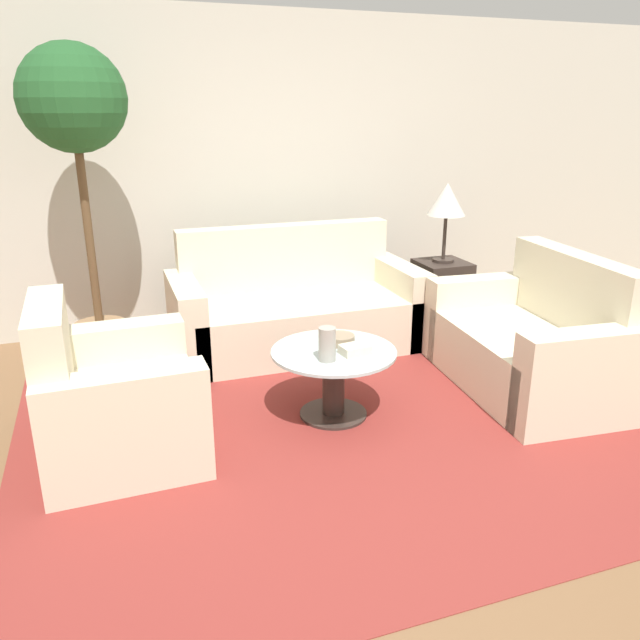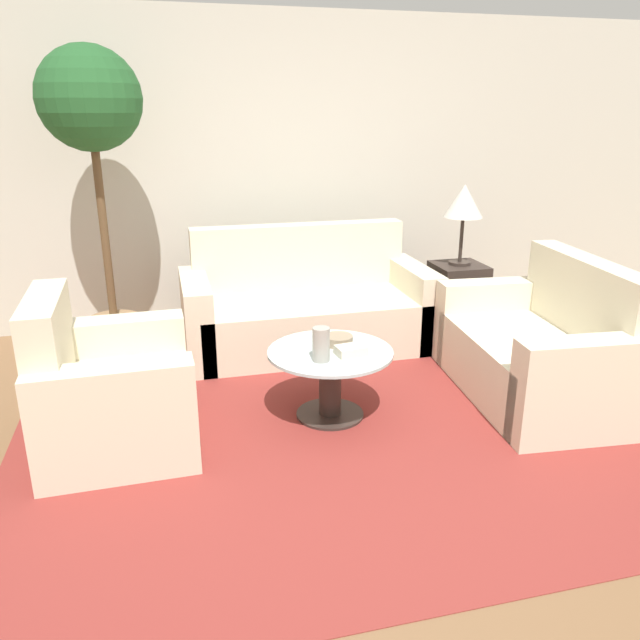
{
  "view_description": "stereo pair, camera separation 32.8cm",
  "coord_description": "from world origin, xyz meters",
  "px_view_note": "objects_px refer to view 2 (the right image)",
  "views": [
    {
      "loc": [
        -1.19,
        -2.51,
        1.83
      ],
      "look_at": [
        0.06,
        1.01,
        0.55
      ],
      "focal_mm": 35.0,
      "sensor_mm": 36.0,
      "label": 1
    },
    {
      "loc": [
        -0.88,
        -2.61,
        1.83
      ],
      "look_at": [
        0.06,
        1.01,
        0.55
      ],
      "focal_mm": 35.0,
      "sensor_mm": 36.0,
      "label": 2
    }
  ],
  "objects_px": {
    "sofa_main": "(306,309)",
    "vase": "(321,344)",
    "coffee_table": "(330,374)",
    "potted_plant": "(93,129)",
    "armchair": "(105,396)",
    "table_lamp": "(464,203)",
    "loveseat": "(544,353)",
    "bowl": "(339,340)",
    "book_stack": "(351,351)"
  },
  "relations": [
    {
      "from": "table_lamp",
      "to": "vase",
      "type": "height_order",
      "value": "table_lamp"
    },
    {
      "from": "sofa_main",
      "to": "vase",
      "type": "height_order",
      "value": "sofa_main"
    },
    {
      "from": "loveseat",
      "to": "sofa_main",
      "type": "bearing_deg",
      "value": -130.21
    },
    {
      "from": "coffee_table",
      "to": "potted_plant",
      "type": "height_order",
      "value": "potted_plant"
    },
    {
      "from": "vase",
      "to": "bowl",
      "type": "bearing_deg",
      "value": 52.89
    },
    {
      "from": "sofa_main",
      "to": "loveseat",
      "type": "xyz_separation_m",
      "value": [
        1.3,
        -1.31,
        0.0
      ]
    },
    {
      "from": "loveseat",
      "to": "table_lamp",
      "type": "height_order",
      "value": "table_lamp"
    },
    {
      "from": "sofa_main",
      "to": "loveseat",
      "type": "bearing_deg",
      "value": -45.06
    },
    {
      "from": "table_lamp",
      "to": "sofa_main",
      "type": "bearing_deg",
      "value": 178.35
    },
    {
      "from": "sofa_main",
      "to": "potted_plant",
      "type": "height_order",
      "value": "potted_plant"
    },
    {
      "from": "loveseat",
      "to": "table_lamp",
      "type": "bearing_deg",
      "value": -175.11
    },
    {
      "from": "sofa_main",
      "to": "book_stack",
      "type": "relative_size",
      "value": 10.56
    },
    {
      "from": "sofa_main",
      "to": "book_stack",
      "type": "distance_m",
      "value": 1.37
    },
    {
      "from": "coffee_table",
      "to": "armchair",
      "type": "bearing_deg",
      "value": -179.67
    },
    {
      "from": "table_lamp",
      "to": "book_stack",
      "type": "relative_size",
      "value": 3.57
    },
    {
      "from": "coffee_table",
      "to": "vase",
      "type": "relative_size",
      "value": 3.81
    },
    {
      "from": "loveseat",
      "to": "bowl",
      "type": "bearing_deg",
      "value": -90.53
    },
    {
      "from": "loveseat",
      "to": "bowl",
      "type": "distance_m",
      "value": 1.39
    },
    {
      "from": "coffee_table",
      "to": "vase",
      "type": "bearing_deg",
      "value": -124.34
    },
    {
      "from": "coffee_table",
      "to": "potted_plant",
      "type": "bearing_deg",
      "value": 133.66
    },
    {
      "from": "loveseat",
      "to": "table_lamp",
      "type": "relative_size",
      "value": 2.3
    },
    {
      "from": "coffee_table",
      "to": "bowl",
      "type": "height_order",
      "value": "bowl"
    },
    {
      "from": "sofa_main",
      "to": "coffee_table",
      "type": "relative_size",
      "value": 2.54
    },
    {
      "from": "coffee_table",
      "to": "table_lamp",
      "type": "relative_size",
      "value": 1.17
    },
    {
      "from": "table_lamp",
      "to": "potted_plant",
      "type": "bearing_deg",
      "value": 176.49
    },
    {
      "from": "loveseat",
      "to": "book_stack",
      "type": "bearing_deg",
      "value": -82.9
    },
    {
      "from": "loveseat",
      "to": "vase",
      "type": "height_order",
      "value": "loveseat"
    },
    {
      "from": "sofa_main",
      "to": "vase",
      "type": "xyz_separation_m",
      "value": [
        -0.24,
        -1.4,
        0.24
      ]
    },
    {
      "from": "coffee_table",
      "to": "bowl",
      "type": "distance_m",
      "value": 0.22
    },
    {
      "from": "sofa_main",
      "to": "loveseat",
      "type": "relative_size",
      "value": 1.29
    },
    {
      "from": "sofa_main",
      "to": "loveseat",
      "type": "distance_m",
      "value": 1.85
    },
    {
      "from": "loveseat",
      "to": "book_stack",
      "type": "distance_m",
      "value": 1.36
    },
    {
      "from": "table_lamp",
      "to": "potted_plant",
      "type": "distance_m",
      "value": 2.85
    },
    {
      "from": "loveseat",
      "to": "bowl",
      "type": "relative_size",
      "value": 8.47
    },
    {
      "from": "loveseat",
      "to": "potted_plant",
      "type": "bearing_deg",
      "value": -112.49
    },
    {
      "from": "armchair",
      "to": "table_lamp",
      "type": "bearing_deg",
      "value": -67.21
    },
    {
      "from": "coffee_table",
      "to": "potted_plant",
      "type": "relative_size",
      "value": 0.34
    },
    {
      "from": "coffee_table",
      "to": "potted_plant",
      "type": "distance_m",
      "value": 2.39
    },
    {
      "from": "vase",
      "to": "bowl",
      "type": "relative_size",
      "value": 1.13
    },
    {
      "from": "sofa_main",
      "to": "book_stack",
      "type": "height_order",
      "value": "sofa_main"
    },
    {
      "from": "sofa_main",
      "to": "bowl",
      "type": "xyz_separation_m",
      "value": [
        -0.07,
        -1.18,
        0.17
      ]
    },
    {
      "from": "vase",
      "to": "sofa_main",
      "type": "bearing_deg",
      "value": 80.35
    },
    {
      "from": "sofa_main",
      "to": "potted_plant",
      "type": "xyz_separation_m",
      "value": [
        -1.48,
        0.13,
        1.4
      ]
    },
    {
      "from": "loveseat",
      "to": "potted_plant",
      "type": "height_order",
      "value": "potted_plant"
    },
    {
      "from": "armchair",
      "to": "table_lamp",
      "type": "xyz_separation_m",
      "value": [
        2.76,
        1.24,
        0.8
      ]
    },
    {
      "from": "sofa_main",
      "to": "vase",
      "type": "distance_m",
      "value": 1.44
    },
    {
      "from": "potted_plant",
      "to": "book_stack",
      "type": "xyz_separation_m",
      "value": [
        1.44,
        -1.49,
        -1.23
      ]
    },
    {
      "from": "table_lamp",
      "to": "vase",
      "type": "relative_size",
      "value": 3.27
    },
    {
      "from": "bowl",
      "to": "armchair",
      "type": "bearing_deg",
      "value": -176.04
    },
    {
      "from": "vase",
      "to": "bowl",
      "type": "distance_m",
      "value": 0.29
    }
  ]
}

